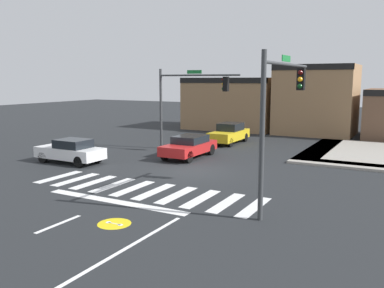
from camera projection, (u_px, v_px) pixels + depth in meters
The scene contains 11 objects.
ground_plane at pixel (191, 171), 22.27m from camera, with size 120.00×120.00×0.00m, color #232628.
crosswalk_near at pixel (143, 190), 18.36m from camera, with size 10.96×2.89×0.01m.
lane_markings at pixel (37, 251), 11.81m from camera, with size 6.80×18.75×0.01m.
bike_detector_marking at pixel (114, 224), 14.06m from camera, with size 1.16×1.16×0.01m.
curb_corner_northeast at pixel (377, 155), 26.41m from camera, with size 10.00×10.60×0.15m.
storefront_row at pixel (309, 105), 37.61m from camera, with size 25.18×6.84×6.19m.
traffic_signal_southeast at pixel (282, 100), 15.73m from camera, with size 0.32×5.91×5.88m.
traffic_signal_northwest at pixel (189, 94), 27.87m from camera, with size 6.08×0.32×5.63m.
car_red at pixel (189, 146), 25.94m from camera, with size 1.90×4.40×1.38m.
car_yellow at pixel (229, 133), 31.71m from camera, with size 1.74×4.40×1.56m.
car_white at pixel (71, 151), 24.23m from camera, with size 4.19×1.74×1.43m.
Camera 1 is at (10.44, -19.10, 4.89)m, focal length 38.37 mm.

